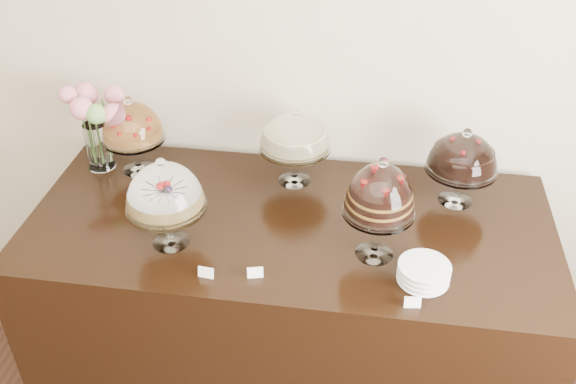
# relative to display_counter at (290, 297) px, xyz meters

# --- Properties ---
(wall_back) EXTENTS (5.00, 0.04, 3.00)m
(wall_back) POSITION_rel_display_counter_xyz_m (-0.26, 0.55, 1.05)
(wall_back) COLOR beige
(wall_back) RESTS_ON ground
(display_counter) EXTENTS (2.20, 1.00, 0.90)m
(display_counter) POSITION_rel_display_counter_xyz_m (0.00, 0.00, 0.00)
(display_counter) COLOR black
(display_counter) RESTS_ON ground
(cake_stand_sugar_sponge) EXTENTS (0.31, 0.31, 0.40)m
(cake_stand_sugar_sponge) POSITION_rel_display_counter_xyz_m (-0.45, -0.21, 0.70)
(cake_stand_sugar_sponge) COLOR white
(cake_stand_sugar_sponge) RESTS_ON display_counter
(cake_stand_choco_layer) EXTENTS (0.27, 0.27, 0.45)m
(cake_stand_choco_layer) POSITION_rel_display_counter_xyz_m (0.36, -0.16, 0.74)
(cake_stand_choco_layer) COLOR white
(cake_stand_choco_layer) RESTS_ON display_counter
(cake_stand_cheesecake) EXTENTS (0.32, 0.32, 0.37)m
(cake_stand_cheesecake) POSITION_rel_display_counter_xyz_m (-0.02, 0.30, 0.69)
(cake_stand_cheesecake) COLOR white
(cake_stand_cheesecake) RESTS_ON display_counter
(cake_stand_dark_choco) EXTENTS (0.30, 0.30, 0.36)m
(cake_stand_dark_choco) POSITION_rel_display_counter_xyz_m (0.70, 0.25, 0.68)
(cake_stand_dark_choco) COLOR white
(cake_stand_dark_choco) RESTS_ON display_counter
(cake_stand_fruit_tart) EXTENTS (0.28, 0.28, 0.38)m
(cake_stand_fruit_tart) POSITION_rel_display_counter_xyz_m (-0.76, 0.28, 0.69)
(cake_stand_fruit_tart) COLOR white
(cake_stand_fruit_tart) RESTS_ON display_counter
(flower_vase) EXTENTS (0.30, 0.26, 0.41)m
(flower_vase) POSITION_rel_display_counter_xyz_m (-0.93, 0.29, 0.70)
(flower_vase) COLOR white
(flower_vase) RESTS_ON display_counter
(plate_stack) EXTENTS (0.19, 0.19, 0.07)m
(plate_stack) POSITION_rel_display_counter_xyz_m (0.54, -0.29, 0.49)
(plate_stack) COLOR white
(plate_stack) RESTS_ON display_counter
(price_card_left) EXTENTS (0.06, 0.02, 0.04)m
(price_card_left) POSITION_rel_display_counter_xyz_m (-0.26, -0.39, 0.47)
(price_card_left) COLOR white
(price_card_left) RESTS_ON display_counter
(price_card_right) EXTENTS (0.06, 0.02, 0.04)m
(price_card_right) POSITION_rel_display_counter_xyz_m (0.50, -0.43, 0.47)
(price_card_right) COLOR white
(price_card_right) RESTS_ON display_counter
(price_card_extra) EXTENTS (0.06, 0.03, 0.04)m
(price_card_extra) POSITION_rel_display_counter_xyz_m (-0.08, -0.36, 0.47)
(price_card_extra) COLOR white
(price_card_extra) RESTS_ON display_counter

